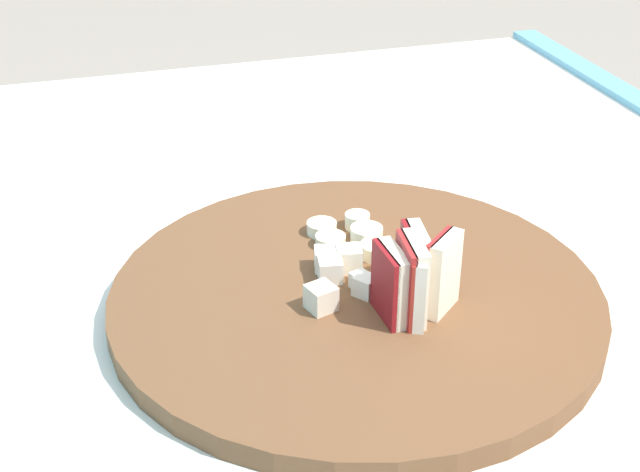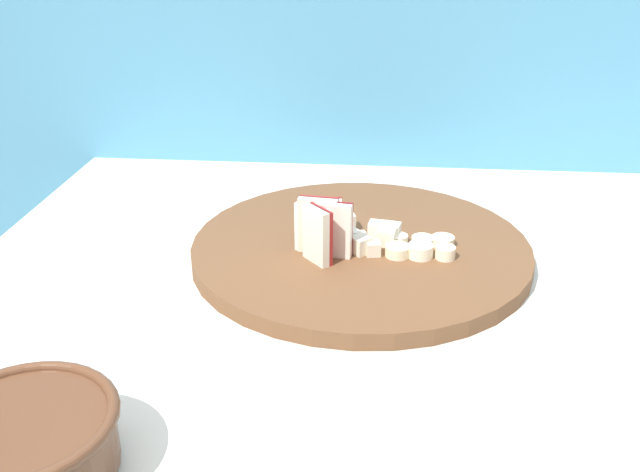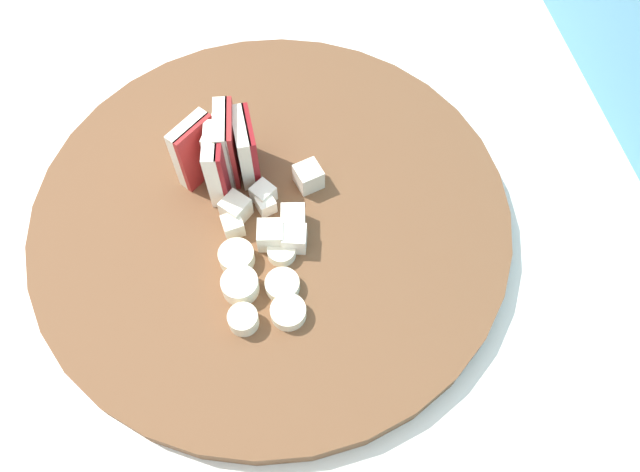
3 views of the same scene
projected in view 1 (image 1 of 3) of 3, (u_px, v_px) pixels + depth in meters
cutting_board at (356, 298)px, 0.76m from camera, size 0.41×0.41×0.02m
apple_wedge_fan at (414, 278)px, 0.71m from camera, size 0.07×0.07×0.07m
apple_dice_pile at (350, 273)px, 0.76m from camera, size 0.08×0.09×0.02m
banana_slice_rows at (352, 238)px, 0.82m from camera, size 0.08×0.06×0.02m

